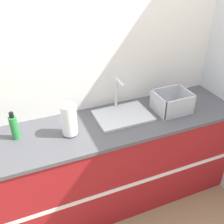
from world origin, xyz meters
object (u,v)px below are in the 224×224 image
dish_rack (172,104)px  bottle_green (14,127)px  paper_towel_roll (69,120)px  sink (122,114)px

dish_rack → bottle_green: 1.29m
bottle_green → dish_rack: bearing=-4.4°
paper_towel_roll → dish_rack: bearing=0.5°
dish_rack → paper_towel_roll: bearing=-179.5°
paper_towel_roll → bottle_green: paper_towel_roll is taller
sink → dish_rack: sink is taller
sink → paper_towel_roll: bearing=-170.4°
paper_towel_roll → dish_rack: 0.91m
dish_rack → bottle_green: bottle_green is taller
dish_rack → sink: bearing=170.6°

